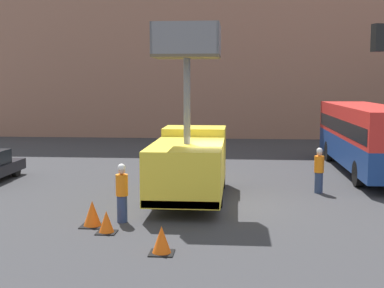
{
  "coord_description": "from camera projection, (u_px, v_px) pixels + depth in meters",
  "views": [
    {
      "loc": [
        0.45,
        -18.56,
        4.36
      ],
      "look_at": [
        -1.33,
        1.91,
        1.99
      ],
      "focal_mm": 50.0,
      "sensor_mm": 36.0,
      "label": 1
    }
  ],
  "objects": [
    {
      "name": "ground_plane",
      "position": [
        225.0,
        206.0,
        18.9
      ],
      "size": [
        120.0,
        120.0,
        0.0
      ],
      "primitive_type": "plane",
      "color": "#333335"
    },
    {
      "name": "building_backdrop_far",
      "position": [
        234.0,
        15.0,
        45.32
      ],
      "size": [
        44.0,
        10.0,
        20.07
      ],
      "color": "#936651",
      "rests_on": "ground_plane"
    },
    {
      "name": "utility_truck",
      "position": [
        190.0,
        160.0,
        19.83
      ],
      "size": [
        2.5,
        6.7,
        6.34
      ],
      "color": "yellow",
      "rests_on": "ground_plane"
    },
    {
      "name": "city_bus",
      "position": [
        365.0,
        133.0,
        25.79
      ],
      "size": [
        2.52,
        12.0,
        3.25
      ],
      "rotation": [
        0.0,
        0.0,
        1.3
      ],
      "color": "navy",
      "rests_on": "ground_plane"
    },
    {
      "name": "road_worker_near_truck",
      "position": [
        122.0,
        193.0,
        16.67
      ],
      "size": [
        0.38,
        0.38,
        1.85
      ],
      "rotation": [
        0.0,
        0.0,
        1.62
      ],
      "color": "navy",
      "rests_on": "ground_plane"
    },
    {
      "name": "road_worker_directing",
      "position": [
        319.0,
        170.0,
        21.09
      ],
      "size": [
        0.38,
        0.38,
        1.8
      ],
      "rotation": [
        0.0,
        0.0,
        3.06
      ],
      "color": "navy",
      "rests_on": "ground_plane"
    },
    {
      "name": "traffic_cone_near_truck",
      "position": [
        162.0,
        241.0,
        13.64
      ],
      "size": [
        0.63,
        0.63,
        0.72
      ],
      "color": "black",
      "rests_on": "ground_plane"
    },
    {
      "name": "traffic_cone_mid_road",
      "position": [
        92.0,
        214.0,
        16.23
      ],
      "size": [
        0.7,
        0.7,
        0.8
      ],
      "color": "black",
      "rests_on": "ground_plane"
    },
    {
      "name": "traffic_cone_far_side",
      "position": [
        106.0,
        223.0,
        15.52
      ],
      "size": [
        0.57,
        0.57,
        0.66
      ],
      "color": "black",
      "rests_on": "ground_plane"
    }
  ]
}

